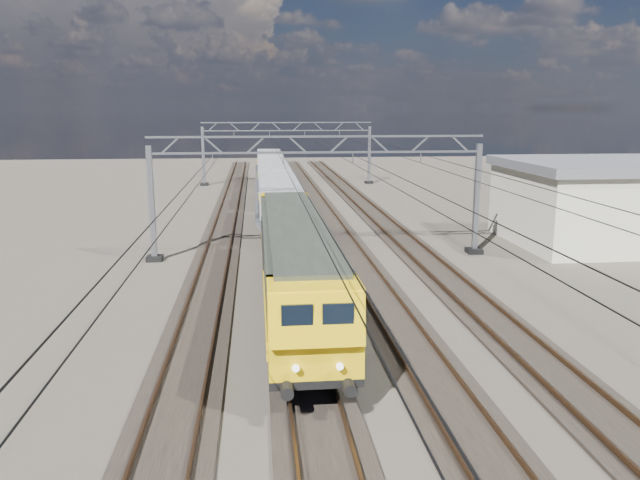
{
  "coord_description": "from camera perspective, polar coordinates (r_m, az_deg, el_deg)",
  "views": [
    {
      "loc": [
        -3.54,
        -31.73,
        8.62
      ],
      "look_at": [
        -0.56,
        -2.49,
        2.4
      ],
      "focal_mm": 35.0,
      "sensor_mm": 36.0,
      "label": 1
    }
  ],
  "objects": [
    {
      "name": "track_outer_west",
      "position": [
        32.95,
        -9.91,
        -3.27
      ],
      "size": [
        2.6,
        140.0,
        0.3
      ],
      "color": "black",
      "rests_on": "ground"
    },
    {
      "name": "hopper_wagon_third",
      "position": [
        72.31,
        -4.6,
        6.84
      ],
      "size": [
        3.38,
        13.0,
        3.25
      ],
      "color": "black",
      "rests_on": "ground"
    },
    {
      "name": "catenary_gantry_far",
      "position": [
        71.97,
        -3.01,
        8.18
      ],
      "size": [
        19.9,
        0.9,
        7.11
      ],
      "color": "gray",
      "rests_on": "ground"
    },
    {
      "name": "track_inner_east",
      "position": [
        33.33,
        3.96,
        -2.94
      ],
      "size": [
        2.6,
        140.0,
        0.3
      ],
      "color": "black",
      "rests_on": "ground"
    },
    {
      "name": "track_outer_east",
      "position": [
        34.22,
        10.59,
        -2.72
      ],
      "size": [
        2.6,
        140.0,
        0.3
      ],
      "color": "black",
      "rests_on": "ground"
    },
    {
      "name": "track_loco",
      "position": [
        32.9,
        -2.93,
        -3.13
      ],
      "size": [
        2.6,
        140.0,
        0.3
      ],
      "color": "black",
      "rests_on": "ground"
    },
    {
      "name": "hopper_wagon_lead",
      "position": [
        44.1,
        -3.76,
        3.6
      ],
      "size": [
        3.38,
        13.0,
        3.25
      ],
      "color": "black",
      "rests_on": "ground"
    },
    {
      "name": "ground",
      "position": [
        33.07,
        0.54,
        -3.16
      ],
      "size": [
        160.0,
        160.0,
        0.0
      ],
      "primitive_type": "plane",
      "color": "#2A251F",
      "rests_on": "ground"
    },
    {
      "name": "locomotive",
      "position": [
        26.71,
        -2.34,
        -1.69
      ],
      "size": [
        2.76,
        21.1,
        3.62
      ],
      "color": "black",
      "rests_on": "ground"
    },
    {
      "name": "overhead_wires",
      "position": [
        39.99,
        -0.72,
        7.83
      ],
      "size": [
        12.03,
        140.0,
        0.53
      ],
      "color": "black",
      "rests_on": "ground"
    },
    {
      "name": "hopper_wagon_mid",
      "position": [
        58.18,
        -4.28,
        5.61
      ],
      "size": [
        3.38,
        13.0,
        3.25
      ],
      "color": "black",
      "rests_on": "ground"
    },
    {
      "name": "catenary_gantry_mid",
      "position": [
        36.21,
        -0.15,
        4.47
      ],
      "size": [
        19.9,
        0.9,
        7.11
      ],
      "color": "gray",
      "rests_on": "ground"
    }
  ]
}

